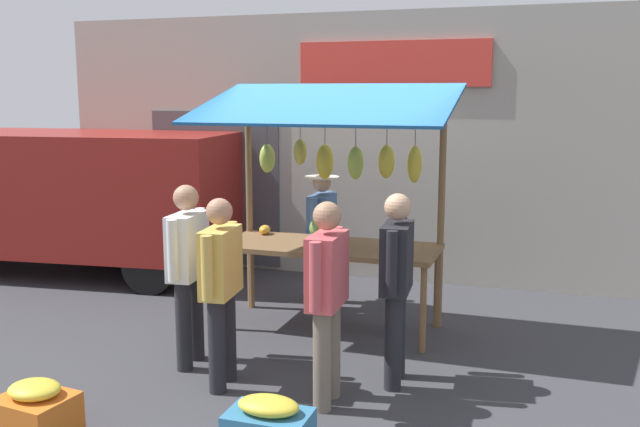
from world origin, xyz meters
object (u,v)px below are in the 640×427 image
object	(u,v)px
shopper_in_striped_shirt	(396,276)
produce_crate_side	(36,413)
shopper_with_ponytail	(327,290)
shopper_with_shopping_bag	(221,280)
shopper_in_grey_tee	(188,263)
market_stall	(331,179)
parked_van	(61,189)
vendor_with_sunhat	(322,230)

from	to	relation	value
shopper_in_striped_shirt	produce_crate_side	size ratio (longest dim) A/B	2.97
shopper_with_ponytail	shopper_with_shopping_bag	bearing A→B (deg)	85.86
shopper_in_striped_shirt	shopper_in_grey_tee	distance (m)	1.83
shopper_in_striped_shirt	shopper_with_shopping_bag	bearing A→B (deg)	106.23
market_stall	shopper_in_striped_shirt	xyz separation A→B (m)	(-0.96, 1.22, -0.62)
shopper_with_ponytail	parked_van	size ratio (longest dim) A/B	0.35
market_stall	produce_crate_side	bearing A→B (deg)	67.80
market_stall	vendor_with_sunhat	size ratio (longest dim) A/B	1.65
shopper_with_shopping_bag	vendor_with_sunhat	bearing A→B (deg)	-7.55
market_stall	shopper_in_grey_tee	bearing A→B (deg)	58.14
market_stall	shopper_with_shopping_bag	bearing A→B (deg)	77.59
market_stall	shopper_in_grey_tee	size ratio (longest dim) A/B	1.54
shopper_with_ponytail	produce_crate_side	distance (m)	2.24
market_stall	produce_crate_side	distance (m)	3.48
vendor_with_sunhat	produce_crate_side	xyz separation A→B (m)	(0.89, 3.66, -0.68)
shopper_with_shopping_bag	shopper_with_ponytail	distance (m)	0.92
shopper_with_shopping_bag	shopper_with_ponytail	size ratio (longest dim) A/B	0.98
market_stall	shopper_in_grey_tee	distance (m)	1.75
market_stall	parked_van	size ratio (longest dim) A/B	0.55
market_stall	shopper_with_ponytail	bearing A→B (deg)	106.89
vendor_with_sunhat	shopper_with_ponytail	bearing A→B (deg)	18.45
shopper_in_striped_shirt	shopper_with_ponytail	distance (m)	0.69
vendor_with_sunhat	shopper_with_shopping_bag	distance (m)	2.42
shopper_in_striped_shirt	parked_van	xyz separation A→B (m)	(5.12, -2.32, 0.20)
vendor_with_sunhat	produce_crate_side	distance (m)	3.83
market_stall	produce_crate_side	world-z (taller)	market_stall
shopper_with_ponytail	parked_van	xyz separation A→B (m)	(4.70, -2.88, 0.20)
shopper_in_striped_shirt	shopper_with_ponytail	size ratio (longest dim) A/B	1.00
vendor_with_sunhat	parked_van	distance (m)	3.87
shopper_in_grey_tee	parked_van	size ratio (longest dim) A/B	0.35
vendor_with_sunhat	shopper_with_ponytail	world-z (taller)	shopper_with_ponytail
shopper_with_shopping_bag	shopper_in_striped_shirt	distance (m)	1.43
shopper_with_ponytail	produce_crate_side	size ratio (longest dim) A/B	2.96
parked_van	shopper_in_grey_tee	bearing A→B (deg)	136.60
vendor_with_sunhat	shopper_in_striped_shirt	world-z (taller)	shopper_in_striped_shirt
vendor_with_sunhat	parked_van	xyz separation A→B (m)	(3.84, -0.41, 0.25)
shopper_in_grey_tee	parked_van	world-z (taller)	parked_van
market_stall	vendor_with_sunhat	xyz separation A→B (m)	(0.32, -0.69, -0.66)
shopper_in_striped_shirt	shopper_in_grey_tee	xyz separation A→B (m)	(1.82, 0.18, 0.01)
vendor_with_sunhat	shopper_with_shopping_bag	bearing A→B (deg)	-2.16
shopper_in_grey_tee	parked_van	distance (m)	4.14
shopper_with_shopping_bag	shopper_with_ponytail	bearing A→B (deg)	-98.92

